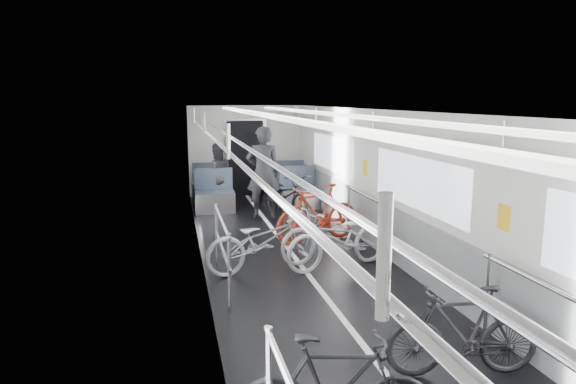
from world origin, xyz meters
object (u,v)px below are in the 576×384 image
bike_left_far (263,241)px  bike_right_mid (339,238)px  bike_right_far (318,214)px  person_standing (263,172)px  bike_right_near (463,331)px  person_seated (217,176)px  bike_aisle (286,195)px

bike_left_far → bike_right_mid: bike_right_mid is taller
bike_left_far → bike_right_mid: 1.17m
bike_right_far → person_standing: (-0.63, 2.15, 0.47)m
bike_right_near → bike_right_mid: bearing=-168.7°
bike_right_mid → person_seated: bearing=-178.8°
bike_aisle → person_seated: (-1.37, 1.29, 0.29)m
bike_left_far → bike_right_near: (1.31, -3.35, -0.03)m
bike_right_far → bike_aisle: size_ratio=0.94×
bike_left_far → bike_right_far: bike_right_far is taller
bike_left_far → bike_right_far: (1.25, 1.36, 0.05)m
bike_left_far → bike_right_mid: bearing=-109.7°
bike_left_far → bike_aisle: bike_aisle is taller
bike_right_near → bike_aisle: 6.76m
bike_left_far → bike_aisle: 3.58m
bike_left_far → bike_aisle: (1.10, 3.41, 0.02)m
bike_aisle → bike_right_near: bearing=-105.4°
bike_aisle → bike_right_far: bearing=-103.0°
person_seated → bike_aisle: bearing=131.2°
bike_right_far → person_seated: size_ratio=1.13×
bike_right_mid → person_seated: person_seated is taller
bike_aisle → person_standing: (-0.48, 0.10, 0.51)m
bike_right_near → person_seated: 8.21m
bike_right_near → person_standing: (-0.68, 6.85, 0.56)m
bike_left_far → bike_right_near: size_ratio=1.23×
bike_left_far → bike_right_near: 3.59m
bike_aisle → person_standing: bearing=151.1°
bike_right_near → person_standing: size_ratio=0.73×
bike_right_near → bike_right_far: bearing=-170.5°
bike_aisle → person_seated: size_ratio=1.20×
bike_left_far → bike_right_far: size_ratio=1.03×
person_seated → bike_right_mid: bearing=101.0°
person_standing → person_seated: 1.51m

